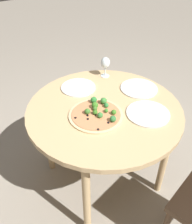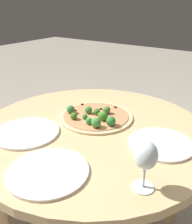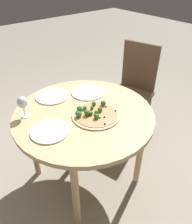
{
  "view_description": "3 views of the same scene",
  "coord_description": "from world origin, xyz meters",
  "px_view_note": "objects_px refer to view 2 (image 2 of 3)",
  "views": [
    {
      "loc": [
        -1.1,
        0.71,
        1.72
      ],
      "look_at": [
        -0.04,
        0.09,
        0.76
      ],
      "focal_mm": 40.0,
      "sensor_mm": 36.0,
      "label": 1
    },
    {
      "loc": [
        0.57,
        -0.79,
        1.25
      ],
      "look_at": [
        -0.04,
        0.09,
        0.76
      ],
      "focal_mm": 40.0,
      "sensor_mm": 36.0,
      "label": 2
    },
    {
      "loc": [
        0.76,
        1.06,
        1.65
      ],
      "look_at": [
        -0.04,
        0.09,
        0.76
      ],
      "focal_mm": 35.0,
      "sensor_mm": 36.0,
      "label": 3
    }
  ],
  "objects_px": {
    "plate_near": "(26,132)",
    "plate_side": "(161,144)",
    "pizza": "(96,116)",
    "wine_glass": "(146,157)",
    "plate_far": "(48,171)"
  },
  "relations": [
    {
      "from": "wine_glass",
      "to": "plate_near",
      "type": "height_order",
      "value": "wine_glass"
    },
    {
      "from": "plate_near",
      "to": "plate_side",
      "type": "distance_m",
      "value": 0.55
    },
    {
      "from": "plate_side",
      "to": "pizza",
      "type": "bearing_deg",
      "value": 172.85
    },
    {
      "from": "pizza",
      "to": "plate_far",
      "type": "height_order",
      "value": "pizza"
    },
    {
      "from": "wine_glass",
      "to": "plate_near",
      "type": "distance_m",
      "value": 0.56
    },
    {
      "from": "pizza",
      "to": "plate_near",
      "type": "xyz_separation_m",
      "value": [
        -0.16,
        -0.28,
        -0.01
      ]
    },
    {
      "from": "plate_side",
      "to": "plate_far",
      "type": "bearing_deg",
      "value": -122.21
    },
    {
      "from": "pizza",
      "to": "plate_far",
      "type": "relative_size",
      "value": 1.29
    },
    {
      "from": "wine_glass",
      "to": "plate_side",
      "type": "xyz_separation_m",
      "value": [
        -0.05,
        0.26,
        -0.11
      ]
    },
    {
      "from": "plate_side",
      "to": "wine_glass",
      "type": "bearing_deg",
      "value": -79.59
    },
    {
      "from": "wine_glass",
      "to": "plate_far",
      "type": "height_order",
      "value": "wine_glass"
    },
    {
      "from": "plate_far",
      "to": "plate_side",
      "type": "relative_size",
      "value": 1.07
    },
    {
      "from": "wine_glass",
      "to": "plate_near",
      "type": "xyz_separation_m",
      "value": [
        -0.55,
        0.02,
        -0.11
      ]
    },
    {
      "from": "wine_glass",
      "to": "plate_near",
      "type": "bearing_deg",
      "value": 177.7
    },
    {
      "from": "plate_near",
      "to": "plate_side",
      "type": "relative_size",
      "value": 1.09
    }
  ]
}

